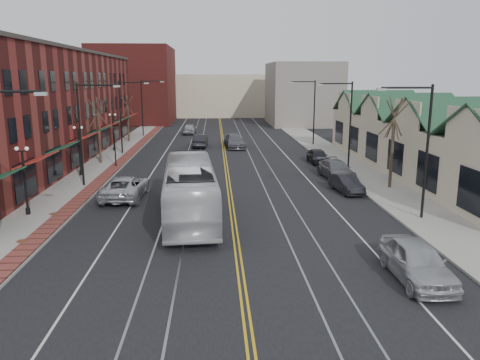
{
  "coord_description": "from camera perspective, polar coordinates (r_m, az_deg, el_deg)",
  "views": [
    {
      "loc": [
        -1.08,
        -20.77,
        8.58
      ],
      "look_at": [
        0.53,
        8.84,
        2.0
      ],
      "focal_mm": 35.0,
      "sensor_mm": 36.0,
      "label": 1
    }
  ],
  "objects": [
    {
      "name": "parked_suv",
      "position": [
        34.49,
        -13.83,
        -0.86
      ],
      "size": [
        2.91,
        6.02,
        1.65
      ],
      "primitive_type": "imported",
      "rotation": [
        0.0,
        0.0,
        3.11
      ],
      "color": "silver",
      "rests_on": "ground"
    },
    {
      "name": "transit_bus",
      "position": [
        29.01,
        -6.13,
        -1.17
      ],
      "size": [
        3.79,
        12.79,
        3.51
      ],
      "primitive_type": "imported",
      "rotation": [
        0.0,
        0.0,
        3.21
      ],
      "color": "silver",
      "rests_on": "ground"
    },
    {
      "name": "streetlight_l_3",
      "position": [
        69.58,
        -11.5,
        9.33
      ],
      "size": [
        3.33,
        0.25,
        8.0
      ],
      "color": "black",
      "rests_on": "sidewalk_left"
    },
    {
      "name": "sidewalk_right",
      "position": [
        43.66,
        14.38,
        0.88
      ],
      "size": [
        4.0,
        120.0,
        0.15
      ],
      "primitive_type": "cube",
      "color": "gray",
      "rests_on": "ground"
    },
    {
      "name": "backdrop_right",
      "position": [
        87.32,
        7.62,
        10.38
      ],
      "size": [
        12.0,
        16.0,
        11.0
      ],
      "primitive_type": "cube",
      "color": "slate",
      "rests_on": "ground"
    },
    {
      "name": "distant_car_left",
      "position": [
        58.46,
        -4.86,
        4.79
      ],
      "size": [
        1.88,
        4.8,
        1.55
      ],
      "primitive_type": "imported",
      "rotation": [
        0.0,
        0.0,
        3.09
      ],
      "color": "black",
      "rests_on": "ground"
    },
    {
      "name": "parked_car_a",
      "position": [
        21.66,
        20.73,
        -9.23
      ],
      "size": [
        2.04,
        5.03,
        1.71
      ],
      "primitive_type": "imported",
      "rotation": [
        0.0,
        0.0,
        -0.0
      ],
      "color": "#B0B2B8",
      "rests_on": "ground"
    },
    {
      "name": "streetlight_l_1",
      "position": [
        38.27,
        -18.33,
        6.55
      ],
      "size": [
        3.33,
        0.25,
        8.0
      ],
      "color": "black",
      "rests_on": "sidewalk_left"
    },
    {
      "name": "building_right",
      "position": [
        45.45,
        21.78,
        3.67
      ],
      "size": [
        8.0,
        36.0,
        4.6
      ],
      "primitive_type": "cube",
      "color": "#C3B296",
      "rests_on": "ground"
    },
    {
      "name": "manhole_mid",
      "position": [
        27.18,
        -24.99,
        -6.76
      ],
      "size": [
        0.6,
        0.6,
        0.02
      ],
      "primitive_type": "cylinder",
      "color": "#592D19",
      "rests_on": "sidewalk_left"
    },
    {
      "name": "backdrop_left",
      "position": [
        92.01,
        -12.7,
        11.22
      ],
      "size": [
        14.0,
        18.0,
        14.0
      ],
      "primitive_type": "cube",
      "color": "maroon",
      "rests_on": "ground"
    },
    {
      "name": "streetlight_r_2",
      "position": [
        60.12,
        8.63,
        8.98
      ],
      "size": [
        3.33,
        0.25,
        8.0
      ],
      "color": "black",
      "rests_on": "sidewalk_right"
    },
    {
      "name": "parked_car_b",
      "position": [
        36.15,
        12.85,
        -0.46
      ],
      "size": [
        1.93,
        4.19,
        1.33
      ],
      "primitive_type": "imported",
      "rotation": [
        0.0,
        0.0,
        0.13
      ],
      "color": "black",
      "rests_on": "ground"
    },
    {
      "name": "ground",
      "position": [
        22.5,
        -0.14,
        -9.9
      ],
      "size": [
        160.0,
        160.0,
        0.0
      ],
      "primitive_type": "plane",
      "color": "black",
      "rests_on": "ground"
    },
    {
      "name": "building_left",
      "position": [
        51.12,
        -23.88,
        8.0
      ],
      "size": [
        10.0,
        50.0,
        11.0
      ],
      "primitive_type": "cube",
      "color": "maroon",
      "rests_on": "ground"
    },
    {
      "name": "distant_car_far",
      "position": [
        71.95,
        -6.18,
        6.21
      ],
      "size": [
        1.95,
        4.59,
        1.55
      ],
      "primitive_type": "imported",
      "rotation": [
        0.0,
        0.0,
        3.12
      ],
      "color": "#9EA1A5",
      "rests_on": "ground"
    },
    {
      "name": "parked_car_c",
      "position": [
        40.93,
        11.63,
        1.24
      ],
      "size": [
        2.65,
        5.45,
        1.53
      ],
      "primitive_type": "imported",
      "rotation": [
        0.0,
        0.0,
        0.1
      ],
      "color": "slate",
      "rests_on": "ground"
    },
    {
      "name": "streetlight_r_1",
      "position": [
        44.6,
        12.78,
        7.63
      ],
      "size": [
        3.33,
        0.25,
        8.0
      ],
      "color": "black",
      "rests_on": "sidewalk_right"
    },
    {
      "name": "tree_right_mid",
      "position": [
        37.64,
        18.11,
        4.52
      ],
      "size": [
        1.9,
        1.46,
        6.93
      ],
      "color": "#382B21",
      "rests_on": "sidewalk_right"
    },
    {
      "name": "parked_car_d",
      "position": [
        47.78,
        9.48,
        2.88
      ],
      "size": [
        1.8,
        4.31,
        1.46
      ],
      "primitive_type": "imported",
      "rotation": [
        0.0,
        0.0,
        0.02
      ],
      "color": "black",
      "rests_on": "ground"
    },
    {
      "name": "backdrop_mid",
      "position": [
        105.86,
        -2.57,
        10.28
      ],
      "size": [
        22.0,
        14.0,
        9.0
      ],
      "primitive_type": "cube",
      "color": "#C3B296",
      "rests_on": "ground"
    },
    {
      "name": "lamppost_l_3",
      "position": [
        56.38,
        -15.17,
        5.58
      ],
      "size": [
        0.84,
        0.28,
        4.27
      ],
      "color": "black",
      "rests_on": "sidewalk_left"
    },
    {
      "name": "manhole_far",
      "position": [
        31.64,
        -21.7,
        -3.84
      ],
      "size": [
        0.6,
        0.6,
        0.02
      ],
      "primitive_type": "cylinder",
      "color": "#592D19",
      "rests_on": "sidewalk_left"
    },
    {
      "name": "streetlight_r_0",
      "position": [
        29.61,
        21.16,
        4.77
      ],
      "size": [
        3.33,
        0.25,
        8.0
      ],
      "color": "black",
      "rests_on": "sidewalk_right"
    },
    {
      "name": "tree_left_far",
      "position": [
        64.02,
        -13.5,
        7.41
      ],
      "size": [
        1.66,
        1.28,
        6.02
      ],
      "color": "#382B21",
      "rests_on": "sidewalk_left"
    },
    {
      "name": "streetlight_l_2",
      "position": [
        53.82,
        -13.93,
        8.36
      ],
      "size": [
        3.33,
        0.25,
        8.0
      ],
      "color": "black",
      "rests_on": "sidewalk_left"
    },
    {
      "name": "distant_car_right",
      "position": [
        57.46,
        -0.66,
        4.73
      ],
      "size": [
        2.89,
        5.78,
        1.61
      ],
      "primitive_type": "imported",
      "rotation": [
        0.0,
        0.0,
        0.12
      ],
      "color": "#59585F",
      "rests_on": "ground"
    },
    {
      "name": "sidewalk_left",
      "position": [
        43.06,
        -17.75,
        0.51
      ],
      "size": [
        4.0,
        120.0,
        0.15
      ],
      "primitive_type": "cube",
      "color": "gray",
      "rests_on": "ground"
    },
    {
      "name": "tree_left_near",
      "position": [
        48.41,
        -16.84,
        5.97
      ],
      "size": [
        1.78,
        1.37,
        6.48
      ],
      "color": "#382B21",
      "rests_on": "sidewalk_left"
    },
    {
      "name": "traffic_signal",
      "position": [
        46.2,
        -15.03,
        4.33
      ],
      "size": [
        0.18,
        0.15,
        3.8
      ],
      "color": "black",
      "rests_on": "sidewalk_left"
    },
    {
      "name": "lamppost_l_1",
      "position": [
        31.72,
        -24.73,
        -0.25
      ],
      "size": [
        0.84,
        0.28,
        4.27
      ],
      "color": "black",
      "rests_on": "sidewalk_left"
    },
    {
      "name": "lamppost_l_2",
      "position": [
        42.9,
        -18.97,
        3.28
      ],
      "size": [
        0.84,
        0.28,
        4.27
      ],
      "color": "black",
      "rests_on": "sidewalk_left"
    }
  ]
}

